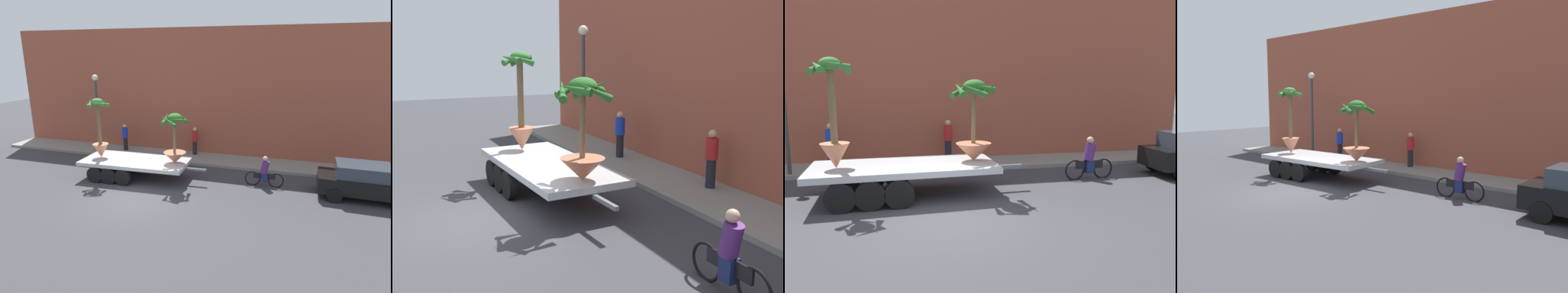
# 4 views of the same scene
# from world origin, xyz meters

# --- Properties ---
(ground_plane) EXTENTS (60.00, 60.00, 0.00)m
(ground_plane) POSITION_xyz_m (0.00, 0.00, 0.00)
(ground_plane) COLOR #38383D
(sidewalk) EXTENTS (24.00, 2.20, 0.15)m
(sidewalk) POSITION_xyz_m (0.00, 6.10, 0.07)
(sidewalk) COLOR gray
(sidewalk) RESTS_ON ground
(building_facade) EXTENTS (24.00, 1.20, 7.68)m
(building_facade) POSITION_xyz_m (0.00, 7.80, 3.84)
(building_facade) COLOR #9E4C38
(building_facade) RESTS_ON ground
(flatbed_trailer) EXTENTS (6.43, 2.57, 0.98)m
(flatbed_trailer) POSITION_xyz_m (-1.31, 2.26, 0.76)
(flatbed_trailer) COLOR #B7BABF
(flatbed_trailer) RESTS_ON ground
(potted_palm_rear) EXTENTS (1.18, 1.18, 3.07)m
(potted_palm_rear) POSITION_xyz_m (-2.96, 2.13, 2.30)
(potted_palm_rear) COLOR #C17251
(potted_palm_rear) RESTS_ON flatbed_trailer
(potted_palm_middle) EXTENTS (1.40, 1.48, 2.49)m
(potted_palm_middle) POSITION_xyz_m (1.05, 2.36, 2.02)
(potted_palm_middle) COLOR #B26647
(potted_palm_middle) RESTS_ON flatbed_trailer
(cyclist) EXTENTS (1.84, 0.35, 1.54)m
(cyclist) POSITION_xyz_m (5.34, 3.07, 0.67)
(cyclist) COLOR black
(cyclist) RESTS_ON ground
(pedestrian_near_gate) EXTENTS (0.36, 0.36, 1.71)m
(pedestrian_near_gate) POSITION_xyz_m (0.75, 6.61, 1.04)
(pedestrian_near_gate) COLOR black
(pedestrian_near_gate) RESTS_ON sidewalk
(pedestrian_far_left) EXTENTS (0.36, 0.36, 1.71)m
(pedestrian_far_left) POSITION_xyz_m (-3.81, 6.20, 1.04)
(pedestrian_far_left) COLOR black
(pedestrian_far_left) RESTS_ON sidewalk
(street_lamp) EXTENTS (0.36, 0.36, 4.83)m
(street_lamp) POSITION_xyz_m (-5.09, 5.30, 3.23)
(street_lamp) COLOR #383D42
(street_lamp) RESTS_ON sidewalk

